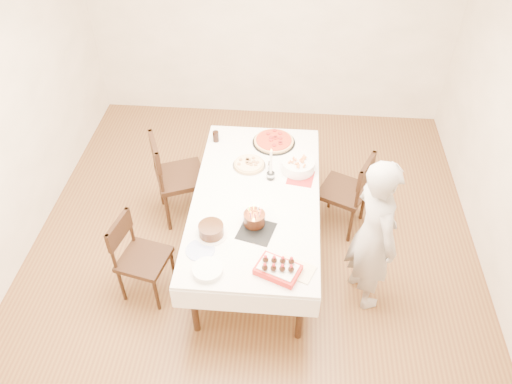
# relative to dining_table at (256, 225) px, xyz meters

# --- Properties ---
(floor) EXTENTS (5.00, 5.00, 0.00)m
(floor) POSITION_rel_dining_table_xyz_m (-0.03, 0.03, -0.38)
(floor) COLOR brown
(floor) RESTS_ON ground
(wall_back) EXTENTS (4.50, 0.04, 2.70)m
(wall_back) POSITION_rel_dining_table_xyz_m (-0.03, 2.53, 0.98)
(wall_back) COLOR #F6E6CF
(wall_back) RESTS_ON floor
(dining_table) EXTENTS (1.17, 2.15, 0.75)m
(dining_table) POSITION_rel_dining_table_xyz_m (0.00, 0.00, 0.00)
(dining_table) COLOR white
(dining_table) RESTS_ON floor
(chair_right_savory) EXTENTS (0.62, 0.62, 0.92)m
(chair_right_savory) POSITION_rel_dining_table_xyz_m (0.84, 0.46, 0.09)
(chair_right_savory) COLOR black
(chair_right_savory) RESTS_ON floor
(chair_left_savory) EXTENTS (0.67, 0.67, 1.01)m
(chair_left_savory) POSITION_rel_dining_table_xyz_m (-0.81, 0.49, 0.13)
(chair_left_savory) COLOR black
(chair_left_savory) RESTS_ON floor
(chair_left_dessert) EXTENTS (0.53, 0.53, 0.86)m
(chair_left_dessert) POSITION_rel_dining_table_xyz_m (-0.95, -0.55, 0.06)
(chair_left_dessert) COLOR black
(chair_left_dessert) RESTS_ON floor
(person) EXTENTS (0.56, 0.66, 1.55)m
(person) POSITION_rel_dining_table_xyz_m (1.02, -0.42, 0.40)
(person) COLOR #A09B97
(person) RESTS_ON floor
(pizza_white) EXTENTS (0.41, 0.41, 0.04)m
(pizza_white) POSITION_rel_dining_table_xyz_m (-0.10, 0.42, 0.40)
(pizza_white) COLOR beige
(pizza_white) RESTS_ON dining_table
(pizza_pepperoni) EXTENTS (0.52, 0.52, 0.04)m
(pizza_pepperoni) POSITION_rel_dining_table_xyz_m (0.12, 0.82, 0.40)
(pizza_pepperoni) COLOR red
(pizza_pepperoni) RESTS_ON dining_table
(red_placemat) EXTENTS (0.28, 0.28, 0.01)m
(red_placemat) POSITION_rel_dining_table_xyz_m (0.40, 0.29, 0.38)
(red_placemat) COLOR #B21E1E
(red_placemat) RESTS_ON dining_table
(pasta_bowl) EXTENTS (0.40, 0.40, 0.10)m
(pasta_bowl) POSITION_rel_dining_table_xyz_m (0.37, 0.40, 0.43)
(pasta_bowl) COLOR white
(pasta_bowl) RESTS_ON dining_table
(taper_candle) EXTENTS (0.08, 0.08, 0.36)m
(taper_candle) POSITION_rel_dining_table_xyz_m (0.12, 0.25, 0.55)
(taper_candle) COLOR white
(taper_candle) RESTS_ON dining_table
(shaker_pair) EXTENTS (0.08, 0.08, 0.08)m
(shaker_pair) POSITION_rel_dining_table_xyz_m (0.10, 0.37, 0.41)
(shaker_pair) COLOR white
(shaker_pair) RESTS_ON dining_table
(cola_glass) EXTENTS (0.07, 0.07, 0.12)m
(cola_glass) POSITION_rel_dining_table_xyz_m (-0.48, 0.80, 0.43)
(cola_glass) COLOR black
(cola_glass) RESTS_ON dining_table
(layer_cake) EXTENTS (0.28, 0.28, 0.11)m
(layer_cake) POSITION_rel_dining_table_xyz_m (-0.33, -0.50, 0.43)
(layer_cake) COLOR #381E0E
(layer_cake) RESTS_ON dining_table
(cake_board) EXTENTS (0.35, 0.35, 0.01)m
(cake_board) POSITION_rel_dining_table_xyz_m (0.04, -0.43, 0.38)
(cake_board) COLOR black
(cake_board) RESTS_ON dining_table
(birthday_cake) EXTENTS (0.22, 0.22, 0.17)m
(birthday_cake) POSITION_rel_dining_table_xyz_m (0.01, -0.35, 0.47)
(birthday_cake) COLOR #3A1F0F
(birthday_cake) RESTS_ON dining_table
(strawberry_box) EXTENTS (0.39, 0.33, 0.08)m
(strawberry_box) POSITION_rel_dining_table_xyz_m (0.24, -0.85, 0.42)
(strawberry_box) COLOR red
(strawberry_box) RESTS_ON dining_table
(box_lid) EXTENTS (0.33, 0.28, 0.02)m
(box_lid) POSITION_rel_dining_table_xyz_m (0.38, -0.82, 0.38)
(box_lid) COLOR beige
(box_lid) RESTS_ON dining_table
(plate_stack) EXTENTS (0.24, 0.24, 0.05)m
(plate_stack) POSITION_rel_dining_table_xyz_m (-0.30, -0.90, 0.40)
(plate_stack) COLOR white
(plate_stack) RESTS_ON dining_table
(china_plate) EXTENTS (0.30, 0.30, 0.01)m
(china_plate) POSITION_rel_dining_table_xyz_m (-0.40, -0.68, 0.38)
(china_plate) COLOR white
(china_plate) RESTS_ON dining_table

